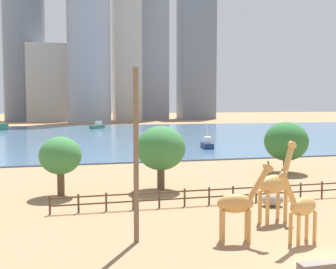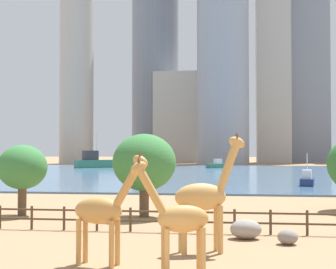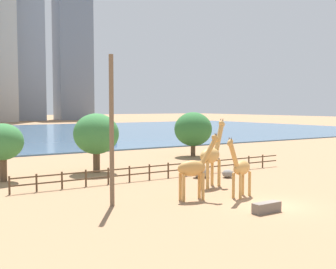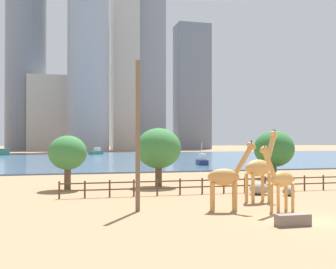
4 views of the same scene
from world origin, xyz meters
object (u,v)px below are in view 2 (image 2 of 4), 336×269
object	(u,v)px
giraffe_young	(179,219)
tree_left_large	(144,163)
boat_ferry	(216,165)
tree_right_tall	(22,168)
boat_tug	(94,162)
giraffe_companion	(103,211)
boat_sailboat	(307,180)
boulder_by_pole	(246,229)
boulder_near_fence	(288,237)
giraffe_tall	(205,196)

from	to	relation	value
giraffe_young	tree_left_large	bearing A→B (deg)	-94.79
boat_ferry	tree_right_tall	bearing A→B (deg)	39.53
tree_left_large	tree_right_tall	distance (m)	8.27
boat_tug	tree_left_large	bearing A→B (deg)	-110.04
giraffe_companion	tree_left_large	distance (m)	14.21
giraffe_companion	boat_sailboat	distance (m)	44.58
tree_left_large	tree_right_tall	bearing A→B (deg)	-177.43
boat_ferry	tree_left_large	bearing A→B (deg)	45.10
tree_right_tall	giraffe_young	bearing A→B (deg)	-50.36
boulder_by_pole	tree_left_large	distance (m)	10.35
giraffe_young	boat_sailboat	distance (m)	44.80
boulder_near_fence	boulder_by_pole	world-z (taller)	boulder_by_pole
boat_ferry	boat_tug	world-z (taller)	boat_tug
giraffe_companion	boulder_by_pole	world-z (taller)	giraffe_companion
giraffe_companion	boulder_by_pole	distance (m)	8.79
boat_sailboat	tree_right_tall	bearing A→B (deg)	152.09
tree_left_large	boat_tug	world-z (taller)	boat_tug
tree_left_large	boat_tug	distance (m)	86.04
boulder_by_pole	boat_ferry	world-z (taller)	boat_ferry
boat_ferry	giraffe_tall	bearing A→B (deg)	48.03
giraffe_tall	tree_right_tall	bearing A→B (deg)	121.59
giraffe_companion	boulder_by_pole	bearing A→B (deg)	60.92
boat_sailboat	boat_tug	distance (m)	67.17
tree_left_large	giraffe_companion	bearing A→B (deg)	-86.15
boulder_near_fence	boulder_by_pole	distance (m)	2.29
boat_ferry	boat_sailboat	world-z (taller)	boat_sailboat
boulder_near_fence	boat_ferry	xyz separation A→B (m)	(-7.01, 92.66, 0.54)
boulder_near_fence	giraffe_young	bearing A→B (deg)	-124.20
tree_left_large	boat_tug	size ratio (longest dim) A/B	0.61
boat_sailboat	boat_tug	size ratio (longest dim) A/B	0.49
giraffe_tall	giraffe_companion	size ratio (longest dim) A/B	1.19
boulder_near_fence	tree_left_large	bearing A→B (deg)	133.96
giraffe_tall	boulder_by_pole	bearing A→B (deg)	45.32
tree_left_large	boat_ferry	xyz separation A→B (m)	(1.39, 83.95, -2.66)
boat_sailboat	boulder_by_pole	bearing A→B (deg)	177.89
giraffe_tall	giraffe_young	bearing A→B (deg)	-118.01
tree_right_tall	giraffe_companion	bearing A→B (deg)	-56.16
tree_right_tall	boat_sailboat	size ratio (longest dim) A/B	1.08
boat_sailboat	boulder_near_fence	bearing A→B (deg)	-178.86
giraffe_companion	boulder_by_pole	xyz separation A→B (m)	(5.53, 6.64, -1.61)
tree_left_large	giraffe_young	bearing A→B (deg)	-75.22
tree_left_large	boat_ferry	world-z (taller)	tree_left_large
boat_ferry	boat_tug	distance (m)	28.13
giraffe_young	boat_ferry	size ratio (longest dim) A/B	0.92
giraffe_tall	tree_right_tall	distance (m)	16.85
boulder_by_pole	boat_sailboat	distance (m)	36.73
giraffe_young	tree_right_tall	xyz separation A→B (m)	(-12.26, 14.80, 1.22)
boulder_near_fence	boat_ferry	size ratio (longest dim) A/B	0.21
boulder_by_pole	tree_left_large	world-z (taller)	tree_left_large
giraffe_tall	boat_ferry	xyz separation A→B (m)	(-3.28, 95.11, -1.52)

